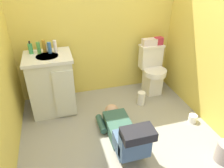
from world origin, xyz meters
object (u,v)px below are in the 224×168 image
bottle_green (39,48)px  bottle_white (55,46)px  paper_towel_roll (141,98)px  toilet_paper_roll (193,118)px  faucet (46,48)px  toiletry_bag (159,41)px  tissue_box (149,42)px  bottle_amber (44,46)px  bottle_blue (49,48)px  soap_dispenser (30,49)px  toilet (152,70)px  person_plumber (124,132)px  vanity_cabinet (52,83)px

bottle_green → bottle_white: (0.20, -0.03, 0.01)m
paper_towel_roll → toilet_paper_roll: (0.50, -0.56, -0.05)m
faucet → toiletry_bag: (1.63, 0.03, -0.06)m
tissue_box → bottle_amber: bottle_amber is taller
bottle_amber → bottle_blue: 0.08m
soap_dispenser → bottle_white: (0.30, -0.05, 0.01)m
toiletry_bag → bottle_white: size_ratio=0.76×
bottle_green → bottle_white: bottle_white is taller
tissue_box → soap_dispenser: size_ratio=1.33×
toilet_paper_roll → toilet: bearing=102.7°
faucet → bottle_blue: 0.08m
faucet → bottle_amber: 0.04m
person_plumber → toiletry_bag: size_ratio=8.59×
person_plumber → bottle_green: bearing=128.5°
vanity_cabinet → toiletry_bag: toiletry_bag is taller
toilet → bottle_green: bearing=179.3°
soap_dispenser → bottle_amber: bearing=1.6°
toilet → vanity_cabinet: size_ratio=0.91×
tissue_box → paper_towel_roll: bearing=-121.9°
person_plumber → bottle_white: (-0.61, 1.00, 0.73)m
soap_dispenser → bottle_white: size_ratio=1.02×
person_plumber → paper_towel_roll: person_plumber is taller
bottle_amber → toilet_paper_roll: size_ratio=1.46×
bottle_green → bottle_amber: (0.07, 0.03, 0.01)m
faucet → bottle_green: bearing=-155.0°
bottle_white → vanity_cabinet: bearing=-145.0°
soap_dispenser → bottle_blue: 0.24m
paper_towel_roll → person_plumber: bearing=-126.4°
toilet → bottle_white: (-1.42, -0.01, 0.53)m
bottle_blue → person_plumber: bearing=-55.7°
paper_towel_roll → toiletry_bag: bearing=45.4°
tissue_box → bottle_green: 1.58m
toiletry_bag → bottle_blue: bearing=-176.4°
bottle_green → toilet: bearing=-0.7°
toilet → bottle_amber: (-1.55, 0.04, 0.53)m
vanity_cabinet → faucet: (-0.00, 0.15, 0.45)m
faucet → person_plumber: bearing=-55.8°
faucet → bottle_white: size_ratio=0.61×
tissue_box → toilet_paper_roll: bearing=-76.0°
bottle_green → bottle_amber: size_ratio=0.91×
toiletry_bag → soap_dispenser: (-1.82, -0.05, 0.08)m
faucet → tissue_box: 1.49m
faucet → bottle_amber: bottle_amber is taller
bottle_green → bottle_blue: bearing=-11.5°
vanity_cabinet → bottle_green: (-0.09, 0.10, 0.47)m
toiletry_bag → paper_towel_roll: toiletry_bag is taller
person_plumber → toilet_paper_roll: 1.02m
soap_dispenser → faucet: bearing=6.0°
vanity_cabinet → paper_towel_roll: vanity_cabinet is taller
faucet → person_plumber: (0.72, -1.07, -0.69)m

